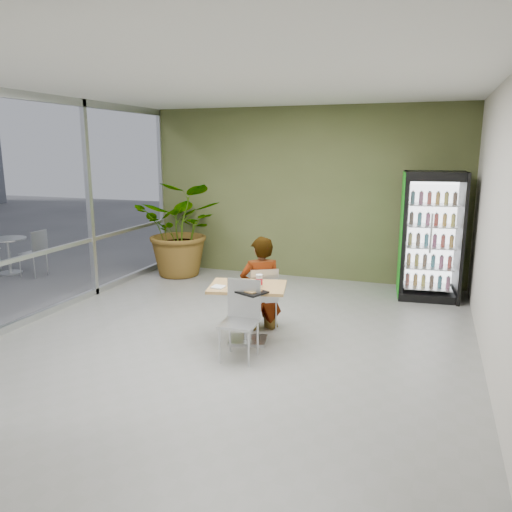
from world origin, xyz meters
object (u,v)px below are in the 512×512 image
(seated_woman, at_px, (261,293))
(chair_far, at_px, (263,293))
(potted_plant, at_px, (182,229))
(cafeteria_tray, at_px, (249,291))
(chair_near, at_px, (242,313))
(beverage_fridge, at_px, (431,236))
(soda_cup, at_px, (259,281))
(dining_table, at_px, (248,302))

(seated_woman, bearing_deg, chair_far, 117.79)
(potted_plant, bearing_deg, chair_far, -43.44)
(cafeteria_tray, relative_size, potted_plant, 0.21)
(chair_near, distance_m, cafeteria_tray, 0.28)
(chair_near, height_order, cafeteria_tray, chair_near)
(beverage_fridge, distance_m, potted_plant, 4.54)
(chair_near, height_order, beverage_fridge, beverage_fridge)
(soda_cup, bearing_deg, seated_woman, 106.78)
(seated_woman, height_order, potted_plant, potted_plant)
(soda_cup, xyz_separation_m, potted_plant, (-2.56, 2.84, 0.09))
(soda_cup, bearing_deg, beverage_fridge, 55.18)
(dining_table, height_order, soda_cup, soda_cup)
(dining_table, bearing_deg, chair_near, -78.62)
(chair_near, relative_size, cafeteria_tray, 2.35)
(soda_cup, relative_size, cafeteria_tray, 0.40)
(dining_table, relative_size, chair_near, 1.15)
(chair_near, xyz_separation_m, potted_plant, (-2.49, 3.28, 0.37))
(soda_cup, height_order, potted_plant, potted_plant)
(chair_far, xyz_separation_m, soda_cup, (0.12, -0.53, 0.32))
(chair_far, relative_size, soda_cup, 5.47)
(dining_table, relative_size, soda_cup, 6.79)
(beverage_fridge, relative_size, potted_plant, 1.14)
(chair_far, bearing_deg, chair_near, 63.75)
(chair_far, distance_m, seated_woman, 0.05)
(seated_woman, relative_size, soda_cup, 10.10)
(potted_plant, bearing_deg, soda_cup, -47.96)
(cafeteria_tray, height_order, potted_plant, potted_plant)
(cafeteria_tray, bearing_deg, seated_woman, 99.49)
(chair_near, xyz_separation_m, seated_woman, (-0.10, 1.00, -0.05))
(chair_near, distance_m, seated_woman, 1.01)
(chair_far, distance_m, chair_near, 0.97)
(chair_far, relative_size, chair_near, 0.93)
(dining_table, bearing_deg, seated_woman, 91.24)
(chair_far, distance_m, soda_cup, 0.63)
(chair_far, height_order, cafeteria_tray, chair_far)
(chair_far, distance_m, potted_plant, 3.38)
(cafeteria_tray, bearing_deg, potted_plant, 129.11)
(dining_table, xyz_separation_m, chair_near, (0.09, -0.45, 0.01))
(beverage_fridge, bearing_deg, seated_woman, -139.17)
(chair_near, relative_size, beverage_fridge, 0.44)
(cafeteria_tray, bearing_deg, chair_near, -102.87)
(cafeteria_tray, relative_size, beverage_fridge, 0.19)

